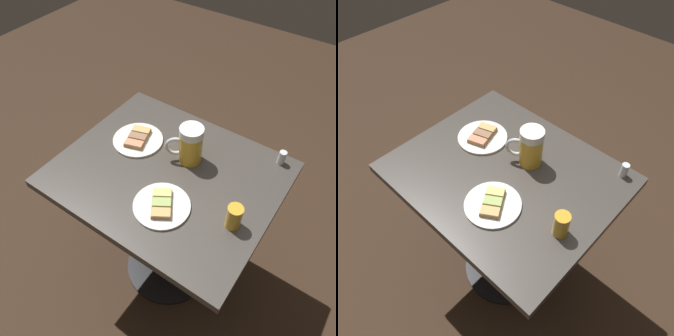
% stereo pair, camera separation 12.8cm
% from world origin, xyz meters
% --- Properties ---
extents(ground_plane, '(6.00, 6.00, 0.00)m').
position_xyz_m(ground_plane, '(0.00, 0.00, 0.00)').
color(ground_plane, '#382619').
extents(cafe_table, '(0.69, 0.83, 0.77)m').
position_xyz_m(cafe_table, '(0.00, 0.00, 0.60)').
color(cafe_table, black).
rests_on(cafe_table, ground_plane).
extents(plate_near, '(0.21, 0.21, 0.03)m').
position_xyz_m(plate_near, '(-0.07, -0.20, 0.78)').
color(plate_near, white).
rests_on(plate_near, cafe_table).
extents(plate_far, '(0.20, 0.20, 0.03)m').
position_xyz_m(plate_far, '(0.15, 0.08, 0.78)').
color(plate_far, white).
rests_on(plate_far, cafe_table).
extents(beer_mug, '(0.11, 0.13, 0.16)m').
position_xyz_m(beer_mug, '(-0.10, 0.03, 0.85)').
color(beer_mug, gold).
rests_on(beer_mug, cafe_table).
extents(beer_glass_small, '(0.05, 0.05, 0.09)m').
position_xyz_m(beer_glass_small, '(0.07, 0.31, 0.82)').
color(beer_glass_small, gold).
rests_on(beer_glass_small, cafe_table).
extents(salt_shaker, '(0.03, 0.03, 0.06)m').
position_xyz_m(salt_shaker, '(-0.29, 0.33, 0.80)').
color(salt_shaker, silver).
rests_on(salt_shaker, cafe_table).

